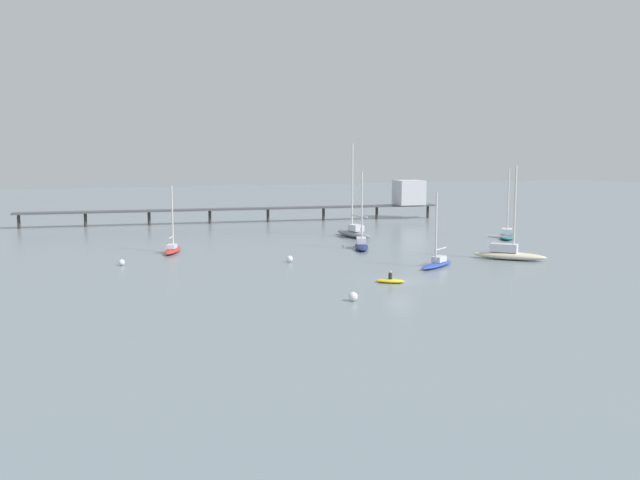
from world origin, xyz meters
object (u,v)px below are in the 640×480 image
(sailboat_blue, at_px, (437,262))
(mooring_buoy_far, at_px, (290,259))
(pier, at_px, (351,198))
(sailboat_navy, at_px, (361,244))
(sailboat_cream, at_px, (508,253))
(sailboat_gray, at_px, (354,231))
(sailboat_teal, at_px, (507,234))
(mooring_buoy_near, at_px, (353,296))
(mooring_buoy_inner, at_px, (122,262))
(sailboat_red, at_px, (173,248))
(dinghy_yellow, at_px, (390,280))

(sailboat_blue, relative_size, mooring_buoy_far, 10.95)
(pier, relative_size, sailboat_navy, 7.48)
(sailboat_blue, bearing_deg, mooring_buoy_far, 147.33)
(sailboat_cream, bearing_deg, sailboat_gray, 106.68)
(sailboat_blue, distance_m, sailboat_navy, 15.75)
(sailboat_blue, bearing_deg, sailboat_cream, 7.98)
(sailboat_teal, height_order, mooring_buoy_far, sailboat_teal)
(mooring_buoy_near, bearing_deg, sailboat_gray, 65.75)
(mooring_buoy_far, bearing_deg, mooring_buoy_inner, 165.71)
(sailboat_cream, bearing_deg, sailboat_blue, -172.02)
(sailboat_teal, height_order, mooring_buoy_inner, sailboat_teal)
(sailboat_navy, relative_size, mooring_buoy_far, 13.41)
(sailboat_teal, distance_m, sailboat_red, 47.34)
(sailboat_blue, height_order, mooring_buoy_inner, sailboat_blue)
(sailboat_cream, distance_m, sailboat_red, 39.99)
(sailboat_teal, bearing_deg, sailboat_blue, -140.87)
(mooring_buoy_inner, bearing_deg, sailboat_cream, -15.89)
(sailboat_red, bearing_deg, pier, 39.49)
(pier, relative_size, sailboat_teal, 7.41)
(sailboat_blue, height_order, sailboat_red, sailboat_red)
(mooring_buoy_far, bearing_deg, sailboat_navy, 29.78)
(sailboat_blue, relative_size, dinghy_yellow, 2.74)
(sailboat_teal, distance_m, sailboat_blue, 29.07)
(sailboat_navy, xyz_separation_m, dinghy_yellow, (-7.17, -22.00, -0.46))
(mooring_buoy_near, bearing_deg, mooring_buoy_inner, 121.72)
(sailboat_gray, bearing_deg, sailboat_navy, -109.74)
(sailboat_blue, bearing_deg, dinghy_yellow, -144.46)
(sailboat_blue, xyz_separation_m, dinghy_yellow, (-8.88, -6.34, -0.34))
(mooring_buoy_far, height_order, mooring_buoy_near, mooring_buoy_near)
(sailboat_cream, distance_m, sailboat_teal, 20.90)
(sailboat_cream, distance_m, sailboat_navy, 18.58)
(dinghy_yellow, height_order, mooring_buoy_near, dinghy_yellow)
(sailboat_cream, bearing_deg, dinghy_yellow, -157.87)
(pier, distance_m, dinghy_yellow, 62.23)
(sailboat_gray, relative_size, dinghy_yellow, 4.60)
(pier, relative_size, sailboat_blue, 9.16)
(sailboat_blue, distance_m, sailboat_red, 32.32)
(sailboat_blue, relative_size, mooring_buoy_near, 10.39)
(sailboat_gray, height_order, sailboat_navy, sailboat_gray)
(sailboat_blue, xyz_separation_m, mooring_buoy_inner, (-31.45, 13.31, -0.22))
(sailboat_red, relative_size, mooring_buoy_far, 11.17)
(mooring_buoy_far, distance_m, mooring_buoy_near, 21.40)
(sailboat_gray, distance_m, sailboat_blue, 27.48)
(sailboat_gray, height_order, dinghy_yellow, sailboat_gray)
(sailboat_red, distance_m, mooring_buoy_inner, 10.08)
(mooring_buoy_far, bearing_deg, sailboat_red, 132.50)
(sailboat_navy, height_order, mooring_buoy_inner, sailboat_navy)
(sailboat_gray, xyz_separation_m, mooring_buoy_far, (-16.20, -18.57, -0.47))
(pier, relative_size, sailboat_gray, 5.45)
(mooring_buoy_far, bearing_deg, mooring_buoy_near, -94.75)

